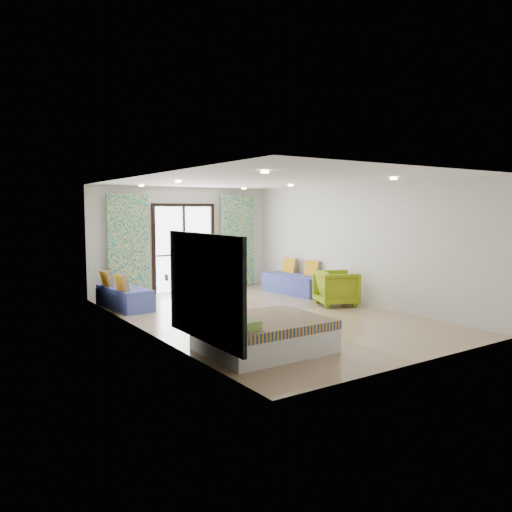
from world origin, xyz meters
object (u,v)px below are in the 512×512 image
daybed_right (294,283)px  armchair (337,286)px  daybed_left (124,297)px  bed (263,334)px  coffee_table (218,286)px

daybed_right → armchair: size_ratio=2.13×
daybed_left → daybed_right: daybed_right is taller
bed → daybed_left: daybed_left is taller
daybed_left → bed: bearing=-87.4°
daybed_right → coffee_table: size_ratio=2.29×
daybed_left → coffee_table: bearing=-17.6°
daybed_left → armchair: bearing=-35.4°
daybed_left → armchair: 4.65m
daybed_right → armchair: (-0.19, -1.75, 0.16)m
bed → armchair: armchair is taller
daybed_left → coffee_table: (2.08, -0.44, 0.12)m
daybed_left → armchair: (4.04, -2.30, 0.17)m
bed → daybed_left: (-0.64, 4.36, -0.01)m
daybed_left → daybed_right: bearing=-13.1°
bed → daybed_right: daybed_right is taller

